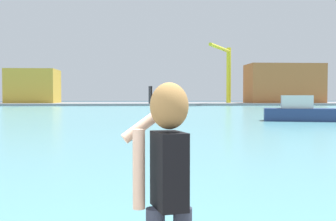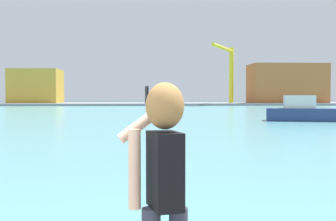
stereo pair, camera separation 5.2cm
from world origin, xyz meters
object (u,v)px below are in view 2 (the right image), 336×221
boat_moored (308,112)px  warehouse_right (287,84)px  warehouse_left (36,86)px  port_crane (228,66)px  person_photographer (163,175)px

boat_moored → warehouse_right: size_ratio=0.45×
warehouse_left → port_crane: (42.09, -4.87, 4.32)m
warehouse_right → port_crane: port_crane is taller
boat_moored → warehouse_right: bearing=87.5°
boat_moored → warehouse_left: size_ratio=0.70×
person_photographer → warehouse_right: warehouse_right is taller
warehouse_left → port_crane: port_crane is taller
person_photographer → boat_moored: size_ratio=0.24×
boat_moored → warehouse_right: (18.73, 57.69, 4.01)m
warehouse_left → warehouse_right: warehouse_right is taller
warehouse_left → boat_moored: bearing=-58.7°
person_photographer → boat_moored: person_photographer is taller
warehouse_left → warehouse_right: (55.64, -3.05, 0.61)m
boat_moored → warehouse_left: (-36.91, 60.73, 3.40)m
warehouse_right → boat_moored: bearing=-108.0°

